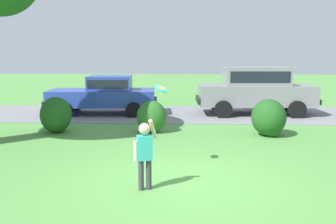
{
  "coord_description": "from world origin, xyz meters",
  "views": [
    {
      "loc": [
        0.07,
        -6.79,
        2.38
      ],
      "look_at": [
        -0.32,
        1.47,
        1.1
      ],
      "focal_mm": 39.27,
      "sensor_mm": 36.0,
      "label": 1
    }
  ],
  "objects_px": {
    "parked_suv": "(255,88)",
    "frisbee": "(161,89)",
    "parked_sedan": "(105,93)",
    "child_thrower": "(145,151)"
  },
  "relations": [
    {
      "from": "parked_suv",
      "to": "frisbee",
      "type": "xyz_separation_m",
      "value": [
        -3.31,
        -7.43,
        0.63
      ]
    },
    {
      "from": "parked_sedan",
      "to": "frisbee",
      "type": "bearing_deg",
      "value": -69.08
    },
    {
      "from": "frisbee",
      "to": "parked_suv",
      "type": "bearing_deg",
      "value": 66.0
    },
    {
      "from": "parked_suv",
      "to": "frisbee",
      "type": "bearing_deg",
      "value": -114.0
    },
    {
      "from": "parked_sedan",
      "to": "child_thrower",
      "type": "bearing_deg",
      "value": -73.17
    },
    {
      "from": "parked_sedan",
      "to": "frisbee",
      "type": "distance_m",
      "value": 7.79
    },
    {
      "from": "parked_sedan",
      "to": "parked_suv",
      "type": "xyz_separation_m",
      "value": [
        6.07,
        0.2,
        0.23
      ]
    },
    {
      "from": "parked_suv",
      "to": "child_thrower",
      "type": "bearing_deg",
      "value": -112.28
    },
    {
      "from": "parked_suv",
      "to": "child_thrower",
      "type": "height_order",
      "value": "parked_suv"
    },
    {
      "from": "parked_sedan",
      "to": "parked_suv",
      "type": "bearing_deg",
      "value": 1.86
    }
  ]
}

